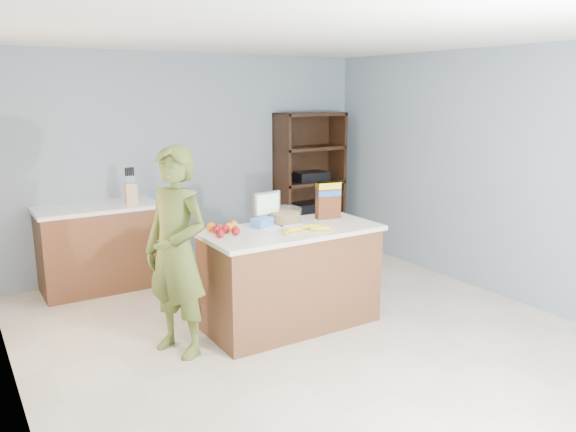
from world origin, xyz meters
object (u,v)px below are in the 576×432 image
tv (267,205)px  shelving_unit (308,184)px  cereal_box (328,198)px  counter_peninsula (291,281)px  person (177,252)px

tv → shelving_unit: bearing=47.1°
cereal_box → counter_peninsula: bearing=-163.8°
tv → counter_peninsula: bearing=-78.1°
counter_peninsula → shelving_unit: 2.61m
counter_peninsula → person: bearing=178.6°
tv → cereal_box: bearing=-16.0°
person → tv: 1.04m
shelving_unit → cereal_box: bearing=-118.8°
tv → cereal_box: cereal_box is taller
shelving_unit → tv: bearing=-132.9°
shelving_unit → person: bearing=-142.0°
counter_peninsula → cereal_box: 0.86m
tv → cereal_box: (0.57, -0.16, 0.04)m
shelving_unit → counter_peninsula: bearing=-127.1°
shelving_unit → cereal_box: size_ratio=5.26×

